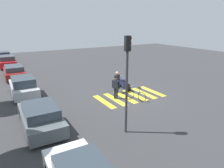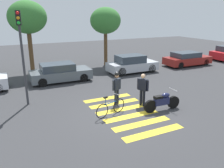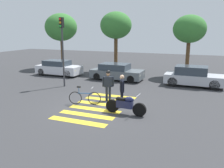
{
  "view_description": "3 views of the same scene",
  "coord_description": "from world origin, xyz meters",
  "px_view_note": "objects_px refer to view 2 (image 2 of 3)",
  "views": [
    {
      "loc": [
        -11.94,
        8.66,
        5.41
      ],
      "look_at": [
        0.57,
        1.26,
        1.02
      ],
      "focal_mm": 32.67,
      "sensor_mm": 36.0,
      "label": 1
    },
    {
      "loc": [
        -5.28,
        -9.09,
        4.7
      ],
      "look_at": [
        -0.2,
        1.25,
        1.16
      ],
      "focal_mm": 36.91,
      "sensor_mm": 36.0,
      "label": 2
    },
    {
      "loc": [
        5.13,
        -10.87,
        4.03
      ],
      "look_at": [
        0.15,
        1.6,
        0.92
      ],
      "focal_mm": 37.67,
      "sensor_mm": 36.0,
      "label": 3
    }
  ],
  "objects_px": {
    "car_maroon_wagon": "(187,59)",
    "traffic_light_pole": "(21,45)",
    "leaning_bicycle": "(111,108)",
    "officer_on_foot": "(117,86)",
    "police_motorcycle": "(162,102)",
    "car_grey_coupe": "(60,73)",
    "officer_by_motorcycle": "(143,88)",
    "car_silver_sedan": "(132,64)"
  },
  "relations": [
    {
      "from": "car_maroon_wagon",
      "to": "traffic_light_pole",
      "type": "bearing_deg",
      "value": -166.01
    },
    {
      "from": "leaning_bicycle",
      "to": "officer_on_foot",
      "type": "xyz_separation_m",
      "value": [
        0.92,
        1.16,
        0.64
      ]
    },
    {
      "from": "traffic_light_pole",
      "to": "police_motorcycle",
      "type": "bearing_deg",
      "value": -32.67
    },
    {
      "from": "car_maroon_wagon",
      "to": "officer_on_foot",
      "type": "bearing_deg",
      "value": -151.18
    },
    {
      "from": "leaning_bicycle",
      "to": "traffic_light_pole",
      "type": "relative_size",
      "value": 0.36
    },
    {
      "from": "police_motorcycle",
      "to": "officer_on_foot",
      "type": "height_order",
      "value": "officer_on_foot"
    },
    {
      "from": "officer_on_foot",
      "to": "car_grey_coupe",
      "type": "distance_m",
      "value": 5.94
    },
    {
      "from": "leaning_bicycle",
      "to": "car_maroon_wagon",
      "type": "distance_m",
      "value": 13.24
    },
    {
      "from": "officer_on_foot",
      "to": "officer_by_motorcycle",
      "type": "height_order",
      "value": "officer_on_foot"
    },
    {
      "from": "leaning_bicycle",
      "to": "car_grey_coupe",
      "type": "relative_size",
      "value": 0.4
    },
    {
      "from": "leaning_bicycle",
      "to": "car_grey_coupe",
      "type": "distance_m",
      "value": 6.9
    },
    {
      "from": "car_grey_coupe",
      "to": "traffic_light_pole",
      "type": "distance_m",
      "value": 5.21
    },
    {
      "from": "officer_by_motorcycle",
      "to": "car_maroon_wagon",
      "type": "distance_m",
      "value": 11.34
    },
    {
      "from": "officer_by_motorcycle",
      "to": "leaning_bicycle",
      "type": "bearing_deg",
      "value": -169.89
    },
    {
      "from": "officer_by_motorcycle",
      "to": "traffic_light_pole",
      "type": "distance_m",
      "value": 6.52
    },
    {
      "from": "police_motorcycle",
      "to": "car_silver_sedan",
      "type": "xyz_separation_m",
      "value": [
        2.69,
        7.46,
        0.23
      ]
    },
    {
      "from": "officer_on_foot",
      "to": "car_maroon_wagon",
      "type": "relative_size",
      "value": 0.4
    },
    {
      "from": "leaning_bicycle",
      "to": "officer_by_motorcycle",
      "type": "distance_m",
      "value": 2.16
    },
    {
      "from": "officer_by_motorcycle",
      "to": "car_maroon_wagon",
      "type": "xyz_separation_m",
      "value": [
        9.27,
        6.51,
        -0.39
      ]
    },
    {
      "from": "car_grey_coupe",
      "to": "traffic_light_pole",
      "type": "relative_size",
      "value": 0.88
    },
    {
      "from": "officer_on_foot",
      "to": "car_silver_sedan",
      "type": "relative_size",
      "value": 0.43
    },
    {
      "from": "car_grey_coupe",
      "to": "officer_by_motorcycle",
      "type": "bearing_deg",
      "value": -67.01
    },
    {
      "from": "officer_by_motorcycle",
      "to": "car_maroon_wagon",
      "type": "bearing_deg",
      "value": 35.09
    },
    {
      "from": "car_silver_sedan",
      "to": "car_maroon_wagon",
      "type": "height_order",
      "value": "car_silver_sedan"
    },
    {
      "from": "leaning_bicycle",
      "to": "car_maroon_wagon",
      "type": "xyz_separation_m",
      "value": [
        11.31,
        6.88,
        0.22
      ]
    },
    {
      "from": "car_grey_coupe",
      "to": "car_silver_sedan",
      "type": "distance_m",
      "value": 5.98
    },
    {
      "from": "leaning_bicycle",
      "to": "car_maroon_wagon",
      "type": "relative_size",
      "value": 0.38
    },
    {
      "from": "car_grey_coupe",
      "to": "traffic_light_pole",
      "type": "bearing_deg",
      "value": -126.4
    },
    {
      "from": "officer_on_foot",
      "to": "car_silver_sedan",
      "type": "height_order",
      "value": "officer_on_foot"
    },
    {
      "from": "officer_on_foot",
      "to": "car_grey_coupe",
      "type": "xyz_separation_m",
      "value": [
        -1.63,
        5.69,
        -0.4
      ]
    },
    {
      "from": "police_motorcycle",
      "to": "car_grey_coupe",
      "type": "xyz_separation_m",
      "value": [
        -3.28,
        7.47,
        0.17
      ]
    },
    {
      "from": "officer_on_foot",
      "to": "car_grey_coupe",
      "type": "bearing_deg",
      "value": 106.01
    },
    {
      "from": "car_silver_sedan",
      "to": "traffic_light_pole",
      "type": "bearing_deg",
      "value": -157.22
    },
    {
      "from": "car_maroon_wagon",
      "to": "traffic_light_pole",
      "type": "distance_m",
      "value": 15.38
    },
    {
      "from": "police_motorcycle",
      "to": "traffic_light_pole",
      "type": "xyz_separation_m",
      "value": [
        -5.97,
        3.83,
        2.75
      ]
    },
    {
      "from": "officer_by_motorcycle",
      "to": "car_grey_coupe",
      "type": "height_order",
      "value": "officer_by_motorcycle"
    },
    {
      "from": "police_motorcycle",
      "to": "car_grey_coupe",
      "type": "height_order",
      "value": "car_grey_coupe"
    },
    {
      "from": "car_grey_coupe",
      "to": "car_silver_sedan",
      "type": "height_order",
      "value": "car_silver_sedan"
    },
    {
      "from": "car_grey_coupe",
      "to": "traffic_light_pole",
      "type": "height_order",
      "value": "traffic_light_pole"
    },
    {
      "from": "leaning_bicycle",
      "to": "car_silver_sedan",
      "type": "bearing_deg",
      "value": 52.47
    },
    {
      "from": "leaning_bicycle",
      "to": "traffic_light_pole",
      "type": "height_order",
      "value": "traffic_light_pole"
    },
    {
      "from": "officer_on_foot",
      "to": "traffic_light_pole",
      "type": "distance_m",
      "value": 5.25
    }
  ]
}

